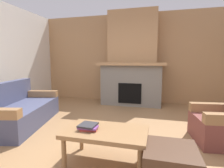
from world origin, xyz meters
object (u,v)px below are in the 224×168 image
at_px(fireplace, 132,65).
at_px(coffee_table, 106,134).
at_px(couch, 20,111).
at_px(ottoman, 170,167).
at_px(armchair, 224,124).

height_order(fireplace, coffee_table, fireplace).
height_order(couch, ottoman, couch).
height_order(couch, armchair, same).
bearing_deg(couch, fireplace, 50.68).
distance_m(fireplace, armchair, 2.92).
distance_m(fireplace, ottoman, 3.62).
height_order(armchair, coffee_table, armchair).
height_order(fireplace, couch, fireplace).
distance_m(fireplace, coffee_table, 3.26).
xyz_separation_m(couch, coffee_table, (2.05, -0.84, 0.09)).
distance_m(fireplace, couch, 3.12).
height_order(coffee_table, ottoman, coffee_table).
xyz_separation_m(armchair, ottoman, (-0.87, -1.21, -0.09)).
bearing_deg(armchair, couch, -177.65).
xyz_separation_m(coffee_table, ottoman, (0.74, -0.21, -0.18)).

